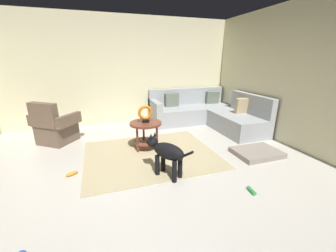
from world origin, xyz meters
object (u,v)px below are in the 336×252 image
at_px(armchair, 55,128).
at_px(torus_sculpture, 145,113).
at_px(side_table, 146,129).
at_px(dog_toy_rope, 251,190).
at_px(dog, 166,152).
at_px(dog_toy_bone, 72,174).
at_px(dog_bed_mat, 257,153).
at_px(sectional_couch, 207,114).

bearing_deg(armchair, torus_sculpture, 8.67).
relative_size(side_table, dog_toy_rope, 3.96).
relative_size(dog, dog_toy_rope, 4.80).
distance_m(side_table, torus_sculpture, 0.29).
relative_size(torus_sculpture, dog_toy_bone, 1.81).
relative_size(armchair, side_table, 1.67).
distance_m(torus_sculpture, dog, 1.10).
distance_m(side_table, dog_toy_rope, 2.09).
bearing_deg(torus_sculpture, side_table, 90.00).
bearing_deg(armchair, dog_toy_rope, -8.28).
height_order(dog_bed_mat, dog, dog).
xyz_separation_m(armchair, side_table, (1.70, -0.91, 0.09)).
xyz_separation_m(dog_bed_mat, dog_toy_rope, (-0.85, -0.90, -0.02)).
distance_m(side_table, dog_bed_mat, 2.09).
xyz_separation_m(sectional_couch, dog, (-1.79, -2.08, 0.09)).
bearing_deg(dog, dog_toy_rope, -73.55).
xyz_separation_m(dog_bed_mat, dog, (-1.78, -0.15, 0.33)).
height_order(armchair, torus_sculpture, armchair).
relative_size(dog_bed_mat, dog_toy_bone, 4.44).
bearing_deg(torus_sculpture, dog_bed_mat, -25.90).
relative_size(torus_sculpture, dog_bed_mat, 0.41).
bearing_deg(dog_toy_bone, torus_sculpture, 25.12).
bearing_deg(sectional_couch, torus_sculpture, -150.82).
relative_size(torus_sculpture, dog, 0.45).
relative_size(side_table, torus_sculpture, 1.84).
distance_m(sectional_couch, dog_bed_mat, 1.95).
bearing_deg(dog_toy_rope, dog_bed_mat, 46.73).
height_order(dog, dog_toy_bone, dog).
distance_m(torus_sculpture, dog_bed_mat, 2.16).
bearing_deg(dog_toy_bone, sectional_couch, 27.56).
bearing_deg(dog_bed_mat, side_table, 154.10).
height_order(dog_bed_mat, dog_toy_bone, dog_bed_mat).
height_order(armchair, side_table, armchair).
relative_size(dog_toy_rope, dog_toy_bone, 0.84).
bearing_deg(torus_sculpture, dog_toy_rope, -60.92).
bearing_deg(dog_toy_rope, armchair, 134.96).
distance_m(sectional_couch, torus_sculpture, 2.17).
bearing_deg(dog_toy_rope, sectional_couch, 73.13).
xyz_separation_m(side_table, dog, (0.07, -1.04, -0.04)).
bearing_deg(dog_toy_bone, dog_bed_mat, -5.40).
bearing_deg(side_table, dog_toy_rope, -60.92).
xyz_separation_m(torus_sculpture, dog_bed_mat, (1.85, -0.90, -0.67)).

